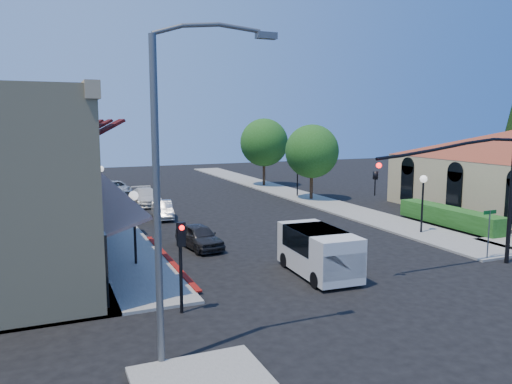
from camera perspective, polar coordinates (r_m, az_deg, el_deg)
name	(u,v)px	position (r m, az deg, el deg)	size (l,w,h in m)	color
ground	(391,296)	(20.63, 15.18, -11.35)	(120.00, 120.00, 0.00)	black
sidewalk_left	(93,204)	(42.84, -18.16, -1.28)	(3.50, 50.00, 0.12)	gray
sidewalk_right	(285,192)	(47.57, 3.31, 0.02)	(3.50, 50.00, 0.12)	gray
curb_red_strip	(170,262)	(24.72, -9.85, -7.90)	(0.25, 10.00, 0.06)	maroon
pink_stucco_building	(6,155)	(53.37, -26.64, 3.77)	(10.00, 12.00, 7.00)	beige
hedge	(449,226)	(34.68, 21.22, -3.69)	(1.40, 8.00, 1.10)	#205017
street_tree_a	(312,151)	(42.78, 6.40, 4.64)	(4.56, 4.56, 6.48)	black
street_tree_b	(264,142)	(51.69, 0.93, 5.68)	(4.94, 4.94, 7.02)	black
signal_mast_arm	(479,181)	(24.74, 24.09, 1.18)	(8.01, 0.39, 6.00)	black
secondary_signal	(181,250)	(17.68, -8.56, -6.59)	(0.28, 0.42, 3.32)	black
cobra_streetlight	(169,178)	(13.61, -9.88, 1.61)	(3.60, 0.25, 9.31)	#595B5E
street_name_sign	(489,226)	(26.77, 25.09, -3.58)	(0.80, 0.06, 2.50)	#595B5E
lamppost_left_near	(134,209)	(23.81, -13.76, -1.88)	(0.44, 0.44, 3.57)	black
lamppost_left_far	(101,177)	(37.57, -17.28, 1.60)	(0.44, 0.44, 3.57)	black
lamppost_right_near	(423,189)	(31.35, 18.55, 0.31)	(0.44, 0.44, 3.57)	black
lamppost_right_far	(298,167)	(44.50, 4.77, 2.91)	(0.44, 0.44, 3.57)	black
white_van	(319,249)	(22.24, 7.21, -6.51)	(2.23, 4.71, 2.05)	silver
parked_car_a	(199,237)	(26.93, -6.50, -5.08)	(1.53, 3.79, 1.29)	#232326
parked_car_b	(162,210)	(35.46, -10.67, -2.00)	(1.31, 3.75, 1.23)	#B4B7B9
parked_car_c	(146,197)	(41.30, -12.49, -0.54)	(1.90, 4.67, 1.36)	silver
parked_car_d	(116,188)	(47.88, -15.68, 0.46)	(2.06, 4.47, 1.24)	#B6B9BB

